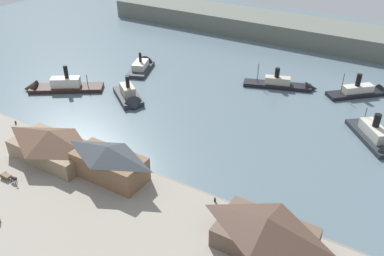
# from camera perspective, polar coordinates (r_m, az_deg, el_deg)

# --- Properties ---
(ground_plane) EXTENTS (320.00, 320.00, 0.00)m
(ground_plane) POSITION_cam_1_polar(r_m,az_deg,el_deg) (99.69, -6.85, -4.82)
(ground_plane) COLOR slate
(quay_promenade) EXTENTS (110.00, 36.00, 1.20)m
(quay_promenade) POSITION_cam_1_polar(r_m,az_deg,el_deg) (87.14, -15.70, -11.69)
(quay_promenade) COLOR gray
(quay_promenade) RESTS_ON ground
(seawall_edge) EXTENTS (110.00, 0.80, 1.00)m
(seawall_edge) POSITION_cam_1_polar(r_m,az_deg,el_deg) (97.17, -8.13, -5.64)
(seawall_edge) COLOR slate
(seawall_edge) RESTS_ON ground
(ferry_shed_east_terminal) EXTENTS (20.87, 11.06, 7.73)m
(ferry_shed_east_terminal) POSITION_cam_1_polar(r_m,az_deg,el_deg) (102.07, -19.43, -2.17)
(ferry_shed_east_terminal) COLOR #847056
(ferry_shed_east_terminal) RESTS_ON quay_promenade
(ferry_shed_customs_shed) EXTENTS (17.31, 8.32, 8.31)m
(ferry_shed_customs_shed) POSITION_cam_1_polar(r_m,az_deg,el_deg) (91.75, -11.77, -4.73)
(ferry_shed_customs_shed) COLOR brown
(ferry_shed_customs_shed) RESTS_ON quay_promenade
(ferry_shed_central_terminal) EXTENTS (18.06, 11.50, 6.74)m
(ferry_shed_central_terminal) POSITION_cam_1_polar(r_m,az_deg,el_deg) (75.96, 10.54, -14.40)
(ferry_shed_central_terminal) COLOR brown
(ferry_shed_central_terminal) RESTS_ON quay_promenade
(horse_cart) EXTENTS (5.46, 1.35, 1.87)m
(horse_cart) POSITION_cam_1_polar(r_m,az_deg,el_deg) (99.74, -24.67, -6.36)
(horse_cart) COLOR brown
(horse_cart) RESTS_ON quay_promenade
(mooring_post_center_west) EXTENTS (0.44, 0.44, 0.90)m
(mooring_post_center_west) POSITION_cam_1_polar(r_m,az_deg,el_deg) (122.41, -23.90, 0.73)
(mooring_post_center_west) COLOR black
(mooring_post_center_west) RESTS_ON quay_promenade
(mooring_post_east) EXTENTS (0.44, 0.44, 0.90)m
(mooring_post_east) POSITION_cam_1_polar(r_m,az_deg,el_deg) (85.68, 3.30, -10.22)
(mooring_post_east) COLOR black
(mooring_post_east) RESTS_ON quay_promenade
(ferry_approaching_west) EXTENTS (17.46, 19.62, 10.03)m
(ferry_approaching_west) POSITION_cam_1_polar(r_m,az_deg,el_deg) (115.36, 25.12, -1.66)
(ferry_approaching_west) COLOR #23282D
(ferry_approaching_west) RESTS_ON ground
(ferry_moored_west) EXTENTS (16.55, 14.42, 10.35)m
(ferry_moored_west) POSITION_cam_1_polar(r_m,az_deg,el_deg) (127.46, -8.90, 4.33)
(ferry_moored_west) COLOR #23282D
(ferry_moored_west) RESTS_ON ground
(ferry_approaching_east) EXTENTS (24.65, 12.06, 9.45)m
(ferry_approaching_east) POSITION_cam_1_polar(r_m,az_deg,el_deg) (138.88, 13.28, 6.05)
(ferry_approaching_east) COLOR black
(ferry_approaching_east) RESTS_ON ground
(ferry_moored_east) EXTENTS (24.96, 19.18, 10.85)m
(ferry_moored_east) POSITION_cam_1_polar(r_m,az_deg,el_deg) (141.05, -18.90, 5.62)
(ferry_moored_east) COLOR black
(ferry_moored_east) RESTS_ON ground
(ferry_outer_harbor) EXTENTS (11.50, 17.29, 9.34)m
(ferry_outer_harbor) POSITION_cam_1_polar(r_m,az_deg,el_deg) (151.38, -7.11, 8.79)
(ferry_outer_harbor) COLOR #23282D
(ferry_outer_harbor) RESTS_ON ground
(ferry_near_quay) EXTENTS (19.17, 18.31, 9.88)m
(ferry_near_quay) POSITION_cam_1_polar(r_m,az_deg,el_deg) (142.15, 23.40, 4.86)
(ferry_near_quay) COLOR black
(ferry_near_quay) RESTS_ON ground
(far_headland) EXTENTS (180.00, 24.00, 8.00)m
(far_headland) POSITION_cam_1_polar(r_m,az_deg,el_deg) (188.12, 14.06, 13.51)
(far_headland) COLOR #60665B
(far_headland) RESTS_ON ground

